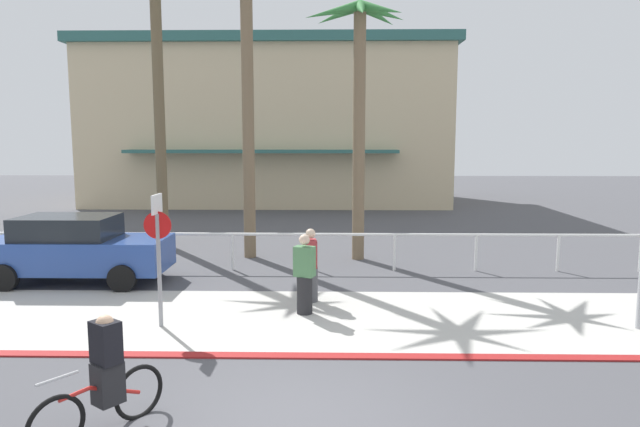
% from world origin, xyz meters
% --- Properties ---
extents(ground_plane, '(80.00, 80.00, 0.00)m').
position_xyz_m(ground_plane, '(0.00, 10.00, 0.00)').
color(ground_plane, '#4C4C51').
extents(sidewalk_strip, '(44.00, 4.00, 0.02)m').
position_xyz_m(sidewalk_strip, '(0.00, 4.20, 0.01)').
color(sidewalk_strip, beige).
rests_on(sidewalk_strip, ground).
extents(curb_paint, '(44.00, 0.24, 0.03)m').
position_xyz_m(curb_paint, '(0.00, 2.20, 0.01)').
color(curb_paint, maroon).
rests_on(curb_paint, ground).
extents(building_backdrop, '(20.03, 10.56, 8.90)m').
position_xyz_m(building_backdrop, '(-3.00, 26.57, 4.47)').
color(building_backdrop, beige).
rests_on(building_backdrop, ground).
extents(rail_fence, '(26.81, 0.08, 1.04)m').
position_xyz_m(rail_fence, '(0.00, 8.50, 0.84)').
color(rail_fence, white).
rests_on(rail_fence, ground).
extents(stop_sign_bike_lane, '(0.52, 0.56, 2.56)m').
position_xyz_m(stop_sign_bike_lane, '(-2.77, 3.65, 1.68)').
color(stop_sign_bike_lane, gray).
rests_on(stop_sign_bike_lane, ground).
extents(palm_tree_0, '(3.01, 3.31, 9.22)m').
position_xyz_m(palm_tree_0, '(-5.21, 12.15, 6.78)').
color(palm_tree_0, brown).
rests_on(palm_tree_0, ground).
extents(palm_tree_1, '(3.61, 3.19, 9.04)m').
position_xyz_m(palm_tree_1, '(-1.96, 10.17, 6.74)').
color(palm_tree_1, '#756047').
rests_on(palm_tree_1, ground).
extents(palm_tree_2, '(2.92, 2.93, 7.53)m').
position_xyz_m(palm_tree_2, '(1.28, 10.02, 5.66)').
color(palm_tree_2, '#756047').
rests_on(palm_tree_2, ground).
extents(car_blue_1, '(4.40, 2.02, 1.69)m').
position_xyz_m(car_blue_1, '(-5.89, 7.03, 0.87)').
color(car_blue_1, '#284793').
rests_on(car_blue_1, ground).
extents(cyclist_red_0, '(1.13, 1.50, 1.50)m').
position_xyz_m(cyclist_red_0, '(-2.27, -0.27, 0.69)').
color(cyclist_red_0, black).
rests_on(cyclist_red_0, ground).
extents(pedestrian_0, '(0.47, 0.41, 1.67)m').
position_xyz_m(pedestrian_0, '(-0.05, 4.51, 0.77)').
color(pedestrian_0, '#232326').
rests_on(pedestrian_0, ground).
extents(pedestrian_1, '(0.36, 0.43, 1.64)m').
position_xyz_m(pedestrian_1, '(0.04, 5.41, 0.76)').
color(pedestrian_1, '#4C4C51').
rests_on(pedestrian_1, ground).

